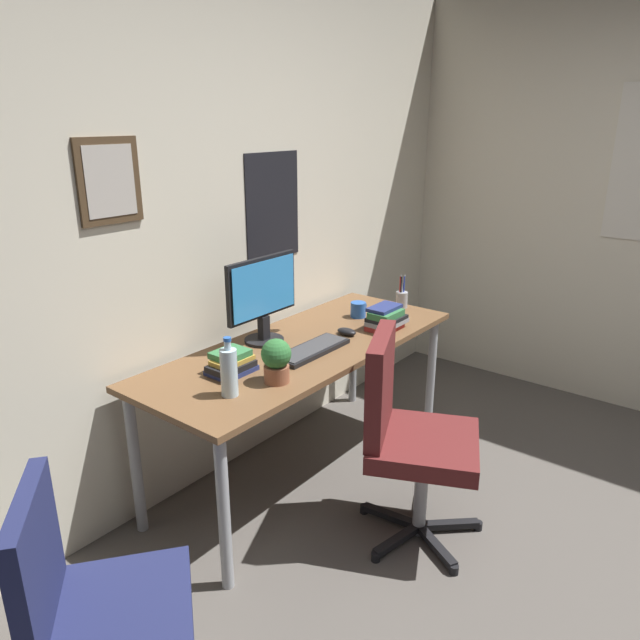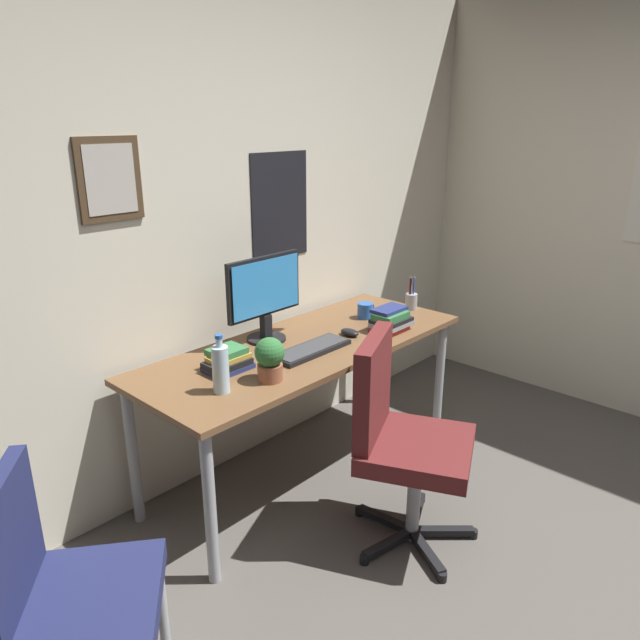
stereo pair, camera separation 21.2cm
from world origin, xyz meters
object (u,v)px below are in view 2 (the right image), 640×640
object	(u,v)px
coffee_mug_near	(365,311)
book_stack_left	(390,320)
monitor	(265,295)
book_stack_right	(228,360)
computer_mouse	(350,332)
keyboard	(311,349)
side_chair	(62,588)
water_bottle	(221,368)
potted_plant	(270,358)
pen_cup	(411,301)
office_chair	(399,432)

from	to	relation	value
coffee_mug_near	book_stack_left	world-z (taller)	book_stack_left
monitor	book_stack_right	size ratio (longest dim) A/B	2.21
book_stack_right	book_stack_left	bearing A→B (deg)	-14.22
computer_mouse	book_stack_right	bearing A→B (deg)	170.39
keyboard	side_chair	bearing A→B (deg)	-166.35
water_bottle	keyboard	bearing A→B (deg)	3.32
computer_mouse	water_bottle	distance (m)	0.88
side_chair	potted_plant	bearing A→B (deg)	13.19
coffee_mug_near	side_chair	bearing A→B (deg)	-166.69
monitor	coffee_mug_near	world-z (taller)	monitor
keyboard	book_stack_right	bearing A→B (deg)	162.69
pen_cup	office_chair	bearing A→B (deg)	-147.50
side_chair	pen_cup	size ratio (longest dim) A/B	4.38
coffee_mug_near	water_bottle	bearing A→B (deg)	-172.01
coffee_mug_near	pen_cup	bearing A→B (deg)	-18.29
monitor	computer_mouse	distance (m)	0.49
side_chair	monitor	xyz separation A→B (m)	(1.39, 0.63, 0.47)
side_chair	book_stack_left	bearing A→B (deg)	7.18
office_chair	coffee_mug_near	size ratio (longest dim) A/B	7.60
water_bottle	coffee_mug_near	xyz separation A→B (m)	(1.15, 0.16, -0.06)
potted_plant	book_stack_left	size ratio (longest dim) A/B	0.90
keyboard	potted_plant	bearing A→B (deg)	-164.96
side_chair	book_stack_right	distance (m)	1.16
water_bottle	potted_plant	bearing A→B (deg)	-16.29
monitor	book_stack_left	size ratio (longest dim) A/B	2.12
pen_cup	monitor	bearing A→B (deg)	164.60
book_stack_right	monitor	bearing A→B (deg)	22.57
office_chair	book_stack_left	size ratio (longest dim) A/B	4.39
book_stack_left	book_stack_right	size ratio (longest dim) A/B	1.04
monitor	computer_mouse	size ratio (longest dim) A/B	4.18
side_chair	coffee_mug_near	distance (m)	2.08
computer_mouse	book_stack_left	bearing A→B (deg)	-28.68
book_stack_left	water_bottle	bearing A→B (deg)	176.25
coffee_mug_near	book_stack_left	xyz separation A→B (m)	(-0.08, -0.23, 0.02)
coffee_mug_near	pen_cup	xyz separation A→B (m)	(0.31, -0.10, 0.01)
computer_mouse	book_stack_left	world-z (taller)	book_stack_left
computer_mouse	keyboard	bearing A→B (deg)	-178.58
computer_mouse	book_stack_right	world-z (taller)	book_stack_right
office_chair	potted_plant	xyz separation A→B (m)	(-0.31, 0.47, 0.31)
office_chair	book_stack_left	distance (m)	0.76
water_bottle	pen_cup	world-z (taller)	water_bottle
pen_cup	book_stack_left	world-z (taller)	pen_cup
book_stack_left	monitor	bearing A→B (deg)	144.43
keyboard	water_bottle	xyz separation A→B (m)	(-0.57, -0.03, 0.09)
computer_mouse	coffee_mug_near	bearing A→B (deg)	23.27
office_chair	coffee_mug_near	distance (m)	0.97
side_chair	book_stack_right	bearing A→B (deg)	24.97
pen_cup	book_stack_right	world-z (taller)	pen_cup
book_stack_left	keyboard	bearing A→B (deg)	168.36
water_bottle	book_stack_right	size ratio (longest dim) A/B	1.21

